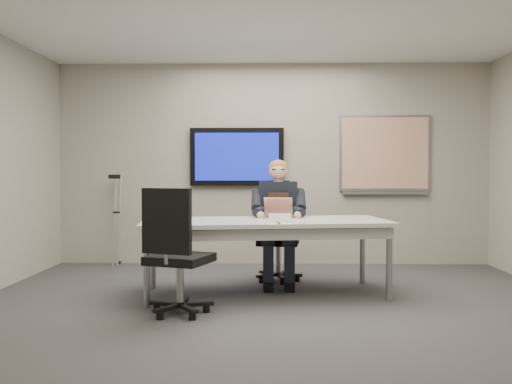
{
  "coord_description": "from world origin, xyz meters",
  "views": [
    {
      "loc": [
        -0.05,
        -4.97,
        1.29
      ],
      "look_at": [
        -0.19,
        1.04,
        1.08
      ],
      "focal_mm": 40.0,
      "sensor_mm": 36.0,
      "label": 1
    }
  ],
  "objects_px": {
    "office_chair_far": "(279,252)",
    "laptop": "(278,213)",
    "conference_table": "(265,228)",
    "seated_person": "(279,234)",
    "office_chair_near": "(177,276)"
  },
  "relations": [
    {
      "from": "office_chair_far",
      "to": "laptop",
      "type": "height_order",
      "value": "office_chair_far"
    },
    {
      "from": "office_chair_far",
      "to": "laptop",
      "type": "relative_size",
      "value": 3.14
    },
    {
      "from": "conference_table",
      "to": "office_chair_far",
      "type": "distance_m",
      "value": 0.88
    },
    {
      "from": "office_chair_far",
      "to": "laptop",
      "type": "xyz_separation_m",
      "value": [
        -0.01,
        -0.53,
        0.51
      ]
    },
    {
      "from": "office_chair_far",
      "to": "seated_person",
      "type": "xyz_separation_m",
      "value": [
        -0.01,
        -0.26,
        0.24
      ]
    },
    {
      "from": "office_chair_far",
      "to": "seated_person",
      "type": "distance_m",
      "value": 0.36
    },
    {
      "from": "office_chair_far",
      "to": "office_chair_near",
      "type": "bearing_deg",
      "value": -112.55
    },
    {
      "from": "seated_person",
      "to": "laptop",
      "type": "xyz_separation_m",
      "value": [
        -0.01,
        -0.27,
        0.26
      ]
    },
    {
      "from": "office_chair_far",
      "to": "conference_table",
      "type": "bearing_deg",
      "value": -94.66
    },
    {
      "from": "conference_table",
      "to": "office_chair_near",
      "type": "bearing_deg",
      "value": -138.92
    },
    {
      "from": "office_chair_near",
      "to": "seated_person",
      "type": "relative_size",
      "value": 0.8
    },
    {
      "from": "laptop",
      "to": "office_chair_near",
      "type": "bearing_deg",
      "value": -120.18
    },
    {
      "from": "office_chair_far",
      "to": "laptop",
      "type": "bearing_deg",
      "value": -84.77
    },
    {
      "from": "seated_person",
      "to": "conference_table",
      "type": "bearing_deg",
      "value": -104.04
    },
    {
      "from": "office_chair_near",
      "to": "seated_person",
      "type": "bearing_deg",
      "value": -104.21
    }
  ]
}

